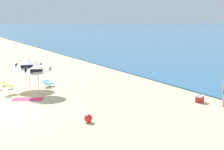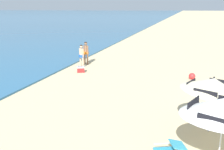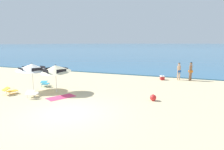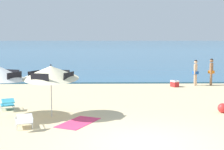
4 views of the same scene
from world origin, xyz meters
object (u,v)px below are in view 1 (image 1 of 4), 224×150
Objects in this scene: lounge_chair_beside_umbrella at (10,91)px; beach_towel at (28,99)px; lounge_chair_under_umbrella at (48,83)px; beach_umbrella_striped_second at (38,68)px; cooler_box at (200,99)px; lounge_chair_facing_sea at (6,85)px; beach_ball at (88,118)px; beach_umbrella_striped_main at (29,64)px.

beach_towel is (1.71, 0.71, -0.26)m from lounge_chair_beside_umbrella.
lounge_chair_under_umbrella is 0.98× the size of lounge_chair_beside_umbrella.
beach_umbrella_striped_second is 3.93× the size of cooler_box.
beach_umbrella_striped_second reaches higher than cooler_box.
lounge_chair_facing_sea is 2.59× the size of beach_ball.
beach_umbrella_striped_main is 8.93m from beach_ball.
beach_umbrella_striped_second is 2.33× the size of lounge_chair_facing_sea.
lounge_chair_beside_umbrella reaches higher than lounge_chair_under_umbrella.
beach_umbrella_striped_main is 2.01m from beach_umbrella_striped_second.
lounge_chair_beside_umbrella is at bearing -63.91° from lounge_chair_under_umbrella.
beach_umbrella_striped_second is 2.36× the size of lounge_chair_under_umbrella.
lounge_chair_facing_sea is 9.64m from beach_ball.
beach_towel is (1.09, -0.97, -1.70)m from beach_umbrella_striped_second.
beach_ball is (8.77, 0.58, -1.53)m from beach_umbrella_striped_main.
lounge_chair_facing_sea is at bearing 177.43° from lounge_chair_beside_umbrella.
cooler_box is at bearing 50.12° from beach_umbrella_striped_second.
beach_umbrella_striped_second is at bearing -175.97° from beach_ball.
beach_ball is at bearing -86.97° from cooler_box.
lounge_chair_beside_umbrella is (1.41, -2.88, -0.01)m from lounge_chair_under_umbrella.
beach_umbrella_striped_main is at bearing -177.17° from beach_umbrella_striped_second.
lounge_chair_facing_sea is at bearing -167.63° from beach_ball.
beach_ball is at bearing 12.37° from lounge_chair_facing_sea.
beach_umbrella_striped_main is 11.52m from cooler_box.
beach_umbrella_striped_main is 2.38× the size of lounge_chair_facing_sea.
cooler_box is (7.01, 9.32, -0.07)m from lounge_chair_beside_umbrella.
beach_ball reaches higher than beach_towel.
beach_towel is at bearing -165.74° from beach_ball.
beach_towel is at bearing -41.70° from beach_umbrella_striped_second.
lounge_chair_under_umbrella is 8.83m from beach_ball.
lounge_chair_beside_umbrella is at bearing -110.46° from beach_umbrella_striped_second.
beach_umbrella_striped_second is 2.24m from beach_towel.
lounge_chair_under_umbrella is 0.55× the size of beach_towel.
beach_umbrella_striped_main is 2.18m from lounge_chair_facing_sea.
beach_ball is 5.86m from beach_towel.
lounge_chair_beside_umbrella is (-0.63, -1.68, -1.44)m from beach_umbrella_striped_second.
lounge_chair_under_umbrella is at bearing 149.54° from beach_umbrella_striped_second.
beach_umbrella_striped_main is 1.94m from lounge_chair_under_umbrella.
cooler_box is (9.04, 9.23, -0.07)m from lounge_chair_facing_sea.
lounge_chair_under_umbrella is at bearing 145.26° from beach_towel.
beach_umbrella_striped_main is 2.36× the size of lounge_chair_beside_umbrella.
lounge_chair_facing_sea is 0.56× the size of beach_towel.
cooler_box is at bearing 45.60° from lounge_chair_facing_sea.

